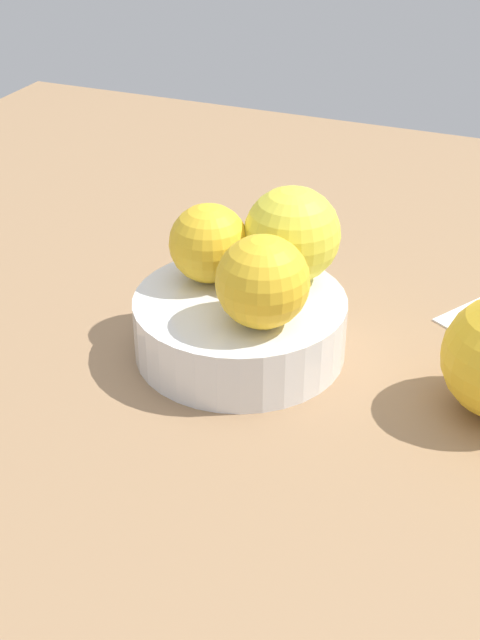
{
  "coord_description": "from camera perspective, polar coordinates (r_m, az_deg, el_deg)",
  "views": [
    {
      "loc": [
        21.25,
        -51.16,
        36.58
      ],
      "look_at": [
        0.0,
        0.0,
        2.74
      ],
      "focal_mm": 48.85,
      "sensor_mm": 36.0,
      "label": 1
    }
  ],
  "objects": [
    {
      "name": "orange_in_bowl_1",
      "position": [
        0.65,
        -2.05,
        5.05
      ],
      "size": [
        6.03,
        6.03,
        6.03
      ],
      "primitive_type": "sphere",
      "color": "yellow",
      "rests_on": "fruit_bowl"
    },
    {
      "name": "ground_plane",
      "position": [
        0.67,
        0.0,
        -2.74
      ],
      "size": [
        110.0,
        110.0,
        2.0
      ],
      "primitive_type": "cube",
      "color": "#997551"
    },
    {
      "name": "orange_in_bowl_0",
      "position": [
        0.65,
        3.43,
        5.61
      ],
      "size": [
        7.3,
        7.3,
        7.3
      ],
      "primitive_type": "sphere",
      "color": "yellow",
      "rests_on": "fruit_bowl"
    },
    {
      "name": "fruit_bowl",
      "position": [
        0.65,
        0.0,
        -0.43
      ],
      "size": [
        15.89,
        15.89,
        4.57
      ],
      "color": "white",
      "rests_on": "ground_plane"
    },
    {
      "name": "orange_in_bowl_2",
      "position": [
        0.59,
        1.49,
        2.52
      ],
      "size": [
        6.57,
        6.57,
        6.57
      ],
      "primitive_type": "sphere",
      "color": "yellow",
      "rests_on": "fruit_bowl"
    }
  ]
}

